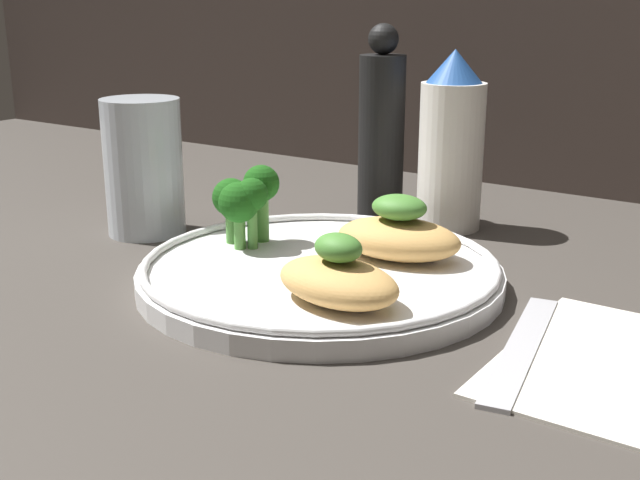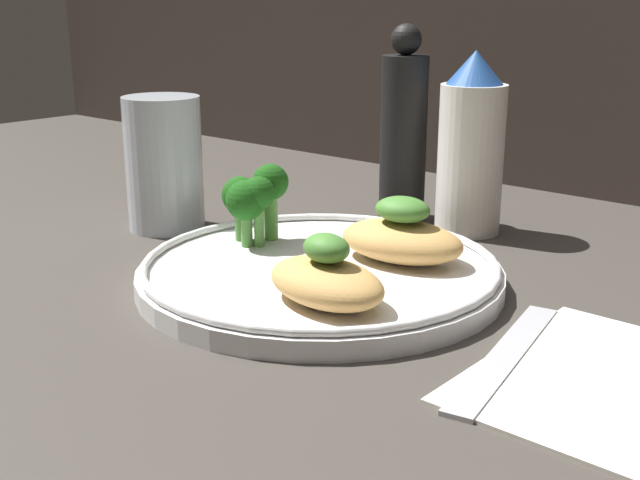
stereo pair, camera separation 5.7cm
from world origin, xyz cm
name	(u,v)px [view 2 (the right image)]	position (x,y,z in cm)	size (l,w,h in cm)	color
ground_plane	(320,291)	(0.00, 0.00, -0.50)	(180.00, 180.00, 1.00)	#3D3833
plate	(320,272)	(0.00, 0.00, 0.99)	(26.27, 26.27, 2.00)	white
grilled_meat_front	(326,279)	(4.99, -5.17, 3.01)	(9.55, 6.88, 4.56)	tan
grilled_meat_middle	(402,237)	(3.61, 4.96, 3.20)	(10.17, 7.23, 4.81)	tan
broccoli_bunch	(252,196)	(-7.76, 0.94, 5.18)	(5.03, 5.86, 6.13)	#569942
sauce_bottle	(471,147)	(0.79, 19.04, 7.54)	(5.70, 5.70, 15.77)	white
pepper_grinder	(403,132)	(-6.33, 19.04, 8.14)	(4.26, 4.26, 17.76)	black
drinking_glass	(164,164)	(-20.26, 2.36, 5.89)	(6.76, 6.76, 11.78)	silver
fork	(506,354)	(16.19, -2.31, 0.30)	(4.90, 16.39, 0.60)	#B2B2B7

